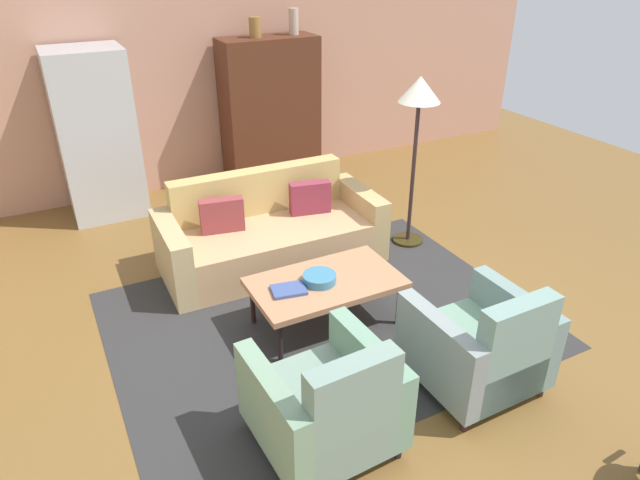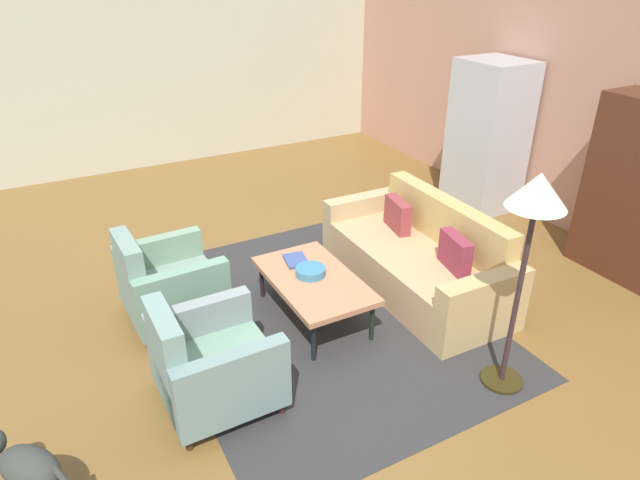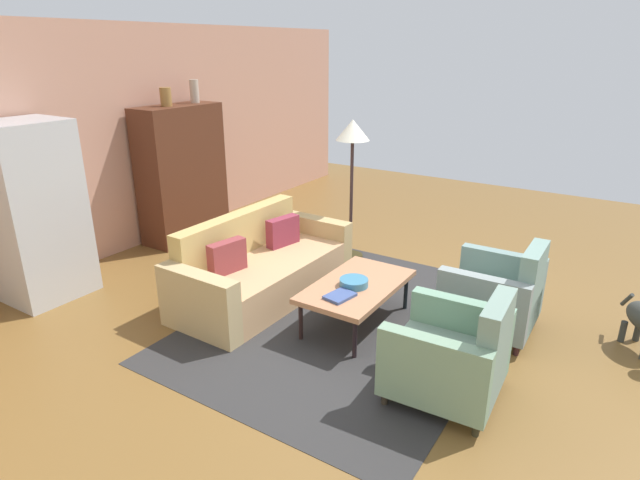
{
  "view_description": "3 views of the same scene",
  "coord_description": "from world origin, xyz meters",
  "views": [
    {
      "loc": [
        -1.94,
        -3.32,
        2.84
      ],
      "look_at": [
        -0.13,
        0.19,
        0.73
      ],
      "focal_mm": 31.82,
      "sensor_mm": 36.0,
      "label": 1
    },
    {
      "loc": [
        3.55,
        -1.85,
        2.96
      ],
      "look_at": [
        -0.22,
        0.19,
        0.73
      ],
      "focal_mm": 31.05,
      "sensor_mm": 36.0,
      "label": 2
    },
    {
      "loc": [
        -4.11,
        -2.05,
        2.53
      ],
      "look_at": [
        0.03,
        0.6,
        0.7
      ],
      "focal_mm": 29.46,
      "sensor_mm": 36.0,
      "label": 3
    }
  ],
  "objects": [
    {
      "name": "wall_back",
      "position": [
        0.0,
        3.62,
        1.4
      ],
      "size": [
        9.95,
        0.12,
        2.8
      ],
      "primitive_type": "cube",
      "color": "tan",
      "rests_on": "ground"
    },
    {
      "name": "armchair_left",
      "position": [
        -0.74,
        -1.09,
        0.34
      ],
      "size": [
        0.83,
        0.83,
        0.88
      ],
      "rotation": [
        0.0,
        0.0,
        0.04
      ],
      "color": "#2D261E",
      "rests_on": "ground"
    },
    {
      "name": "couch",
      "position": [
        -0.14,
        1.26,
        0.29
      ],
      "size": [
        2.11,
        0.93,
        0.86
      ],
      "rotation": [
        0.0,
        0.0,
        3.13
      ],
      "color": "tan",
      "rests_on": "ground"
    },
    {
      "name": "armchair_right",
      "position": [
        0.46,
        -1.09,
        0.34
      ],
      "size": [
        0.81,
        0.81,
        0.88
      ],
      "rotation": [
        0.0,
        0.0,
        0.01
      ],
      "color": "#352018",
      "rests_on": "ground"
    },
    {
      "name": "book_stack",
      "position": [
        -0.47,
        0.07,
        0.43
      ],
      "size": [
        0.29,
        0.24,
        0.03
      ],
      "color": "#3A4F87",
      "rests_on": "coffee_table"
    },
    {
      "name": "fruit_bowl",
      "position": [
        -0.2,
        0.08,
        0.45
      ],
      "size": [
        0.27,
        0.27,
        0.07
      ],
      "primitive_type": "cylinder",
      "color": "teal",
      "rests_on": "coffee_table"
    },
    {
      "name": "refrigerator",
      "position": [
        -1.36,
        3.17,
        0.93
      ],
      "size": [
        0.8,
        0.73,
        1.85
      ],
      "color": "#B7BABF",
      "rests_on": "ground"
    },
    {
      "name": "floor_lamp",
      "position": [
        1.31,
        0.96,
        1.44
      ],
      "size": [
        0.4,
        0.4,
        1.72
      ],
      "color": "#2F280F",
      "rests_on": "ground"
    },
    {
      "name": "coffee_table",
      "position": [
        -0.14,
        0.08,
        0.38
      ],
      "size": [
        1.2,
        0.7,
        0.42
      ],
      "color": "black",
      "rests_on": "ground"
    },
    {
      "name": "area_rug",
      "position": [
        -0.14,
        0.13,
        0.0
      ],
      "size": [
        3.4,
        2.6,
        0.01
      ],
      "primitive_type": "cube",
      "color": "#2E2E2E",
      "rests_on": "ground"
    },
    {
      "name": "cabinet",
      "position": [
        0.75,
        3.28,
        0.9
      ],
      "size": [
        1.2,
        0.51,
        1.8
      ],
      "color": "#4D2617",
      "rests_on": "ground"
    },
    {
      "name": "vase_round",
      "position": [
        1.1,
        3.27,
        1.95
      ],
      "size": [
        0.12,
        0.12,
        0.3
      ],
      "primitive_type": "cylinder",
      "color": "#BBA692",
      "rests_on": "cabinet"
    },
    {
      "name": "ground_plane",
      "position": [
        0.0,
        0.0,
        0.0
      ],
      "size": [
        11.94,
        11.94,
        0.0
      ],
      "primitive_type": "plane",
      "color": "brown"
    },
    {
      "name": "vase_tall",
      "position": [
        0.6,
        3.27,
        1.92
      ],
      "size": [
        0.14,
        0.14,
        0.23
      ],
      "primitive_type": "cylinder",
      "color": "olive",
      "rests_on": "cabinet"
    }
  ]
}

